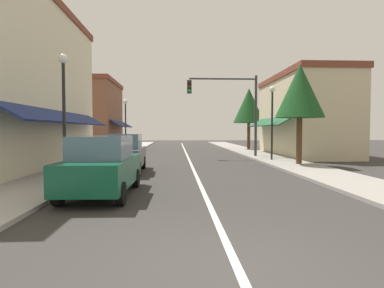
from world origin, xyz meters
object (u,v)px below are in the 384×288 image
object	(u,v)px
street_lamp_right_mid	(272,111)
tree_right_near	(300,91)
parked_car_nearest_left	(102,166)
parked_car_second_left	(124,153)
street_lamp_left_near	(64,96)
traffic_signal_mast_arm	(232,102)
street_lamp_left_far	(126,117)
tree_right_far	(249,106)

from	to	relation	value
street_lamp_right_mid	tree_right_near	xyz separation A→B (m)	(0.72, -2.59, 0.88)
street_lamp_right_mid	parked_car_nearest_left	bearing A→B (deg)	-128.97
tree_right_near	street_lamp_right_mid	bearing A→B (deg)	105.51
parked_car_second_left	street_lamp_left_near	bearing A→B (deg)	-128.16
street_lamp_left_near	parked_car_second_left	bearing A→B (deg)	53.30
parked_car_second_left	street_lamp_left_near	world-z (taller)	street_lamp_left_near
traffic_signal_mast_arm	street_lamp_right_mid	world-z (taller)	traffic_signal_mast_arm
traffic_signal_mast_arm	street_lamp_left_far	world-z (taller)	traffic_signal_mast_arm
parked_car_second_left	tree_right_far	xyz separation A→B (m)	(9.57, 16.45, 3.46)
street_lamp_left_near	street_lamp_right_mid	distance (m)	12.48
traffic_signal_mast_arm	street_lamp_left_near	bearing A→B (deg)	-129.16
street_lamp_left_near	tree_right_far	bearing A→B (deg)	58.91
street_lamp_left_far	tree_right_far	world-z (taller)	tree_right_far
parked_car_nearest_left	tree_right_far	bearing A→B (deg)	67.82
tree_right_far	street_lamp_left_near	bearing A→B (deg)	-121.09
traffic_signal_mast_arm	tree_right_far	distance (m)	9.39
parked_car_second_left	traffic_signal_mast_arm	distance (m)	10.41
street_lamp_left_near	street_lamp_left_far	distance (m)	15.34
parked_car_second_left	street_lamp_right_mid	world-z (taller)	street_lamp_right_mid
parked_car_second_left	street_lamp_left_far	distance (m)	13.20
street_lamp_left_far	tree_right_far	bearing A→B (deg)	17.32
tree_right_far	tree_right_near	bearing A→B (deg)	-92.00
parked_car_nearest_left	traffic_signal_mast_arm	size ratio (longest dim) A/B	0.71
tree_right_near	tree_right_far	world-z (taller)	tree_right_far
traffic_signal_mast_arm	street_lamp_left_far	xyz separation A→B (m)	(-8.27, 5.25, -0.85)
parked_car_nearest_left	tree_right_near	world-z (taller)	tree_right_near
traffic_signal_mast_arm	parked_car_nearest_left	bearing A→B (deg)	-115.48
street_lamp_left_near	street_lamp_right_mid	xyz separation A→B (m)	(10.19, 7.21, -0.10)
street_lamp_left_near	traffic_signal_mast_arm	bearing A→B (deg)	50.84
parked_car_nearest_left	street_lamp_left_far	size ratio (longest dim) A/B	0.90
street_lamp_left_far	tree_right_far	size ratio (longest dim) A/B	0.75
parked_car_nearest_left	street_lamp_left_far	xyz separation A→B (m)	(-2.11, 18.18, 2.22)
traffic_signal_mast_arm	tree_right_far	bearing A→B (deg)	70.13
parked_car_nearest_left	street_lamp_left_near	size ratio (longest dim) A/B	0.86
parked_car_nearest_left	street_lamp_right_mid	bearing A→B (deg)	52.11
parked_car_second_left	street_lamp_right_mid	bearing A→B (deg)	28.19
parked_car_second_left	street_lamp_left_far	bearing A→B (deg)	96.90
parked_car_nearest_left	traffic_signal_mast_arm	distance (m)	14.65
street_lamp_left_near	street_lamp_right_mid	size ratio (longest dim) A/B	1.04
street_lamp_left_far	street_lamp_left_near	bearing A→B (deg)	-89.78
parked_car_second_left	street_lamp_right_mid	size ratio (longest dim) A/B	0.89
traffic_signal_mast_arm	street_lamp_right_mid	size ratio (longest dim) A/B	1.25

